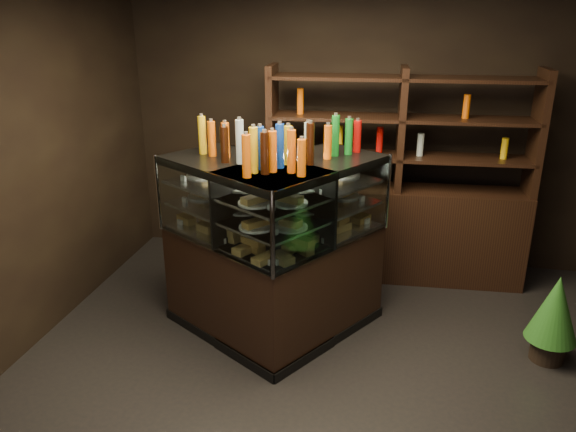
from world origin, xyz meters
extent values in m
plane|color=black|center=(0.00, 0.00, 0.00)|extent=(5.00, 5.00, 0.00)
cube|color=black|center=(0.00, 2.50, 1.50)|extent=(5.00, 0.02, 3.00)
cube|color=black|center=(-0.48, 0.88, 0.41)|extent=(1.22, 1.41, 0.83)
cube|color=black|center=(-0.48, 0.88, 0.04)|extent=(1.26, 1.45, 0.08)
cube|color=black|center=(-0.48, 0.88, 1.39)|extent=(1.22, 1.41, 0.06)
cube|color=silver|center=(-0.48, 0.88, 0.84)|extent=(1.15, 1.34, 0.02)
cube|color=silver|center=(-0.48, 0.88, 1.03)|extent=(1.15, 1.34, 0.02)
cube|color=silver|center=(-0.48, 0.88, 1.21)|extent=(1.15, 1.34, 0.02)
cube|color=white|center=(-0.20, 0.70, 1.12)|extent=(0.70, 1.07, 0.59)
cylinder|color=silver|center=(0.13, 1.24, 1.12)|extent=(0.03, 0.03, 0.61)
cylinder|color=silver|center=(-0.55, 0.18, 1.12)|extent=(0.03, 0.03, 0.61)
cube|color=black|center=(-0.92, 0.79, 0.41)|extent=(1.41, 1.22, 0.83)
cube|color=black|center=(-0.92, 0.79, 0.04)|extent=(1.45, 1.25, 0.08)
cube|color=black|center=(-0.92, 0.79, 1.39)|extent=(1.41, 1.22, 0.06)
cube|color=silver|center=(-0.92, 0.79, 0.84)|extent=(1.34, 1.15, 0.02)
cube|color=silver|center=(-0.92, 0.79, 1.03)|extent=(1.34, 1.15, 0.02)
cube|color=silver|center=(-0.92, 0.79, 1.21)|extent=(1.34, 1.15, 0.02)
cube|color=white|center=(-1.09, 0.51, 1.12)|extent=(1.07, 0.69, 0.59)
cylinder|color=silver|center=(-0.55, 0.18, 1.12)|extent=(0.03, 0.03, 0.61)
cylinder|color=silver|center=(-1.62, 0.86, 1.12)|extent=(0.03, 0.03, 0.61)
cube|color=#DEAF4F|center=(-0.74, 0.42, 0.88)|extent=(0.17, 0.20, 0.06)
cube|color=#DEAF4F|center=(-0.59, 0.64, 0.88)|extent=(0.17, 0.20, 0.06)
cube|color=#DEAF4F|center=(-0.45, 0.86, 0.88)|extent=(0.17, 0.20, 0.06)
cube|color=#DEAF4F|center=(-0.31, 1.09, 0.88)|extent=(0.17, 0.20, 0.06)
cube|color=#DEAF4F|center=(-0.16, 1.31, 0.88)|extent=(0.17, 0.20, 0.06)
cylinder|color=white|center=(-0.74, 0.48, 1.05)|extent=(0.24, 0.24, 0.02)
cube|color=#DEAF4F|center=(-0.74, 0.48, 1.09)|extent=(0.16, 0.19, 0.05)
cylinder|color=white|center=(-0.48, 0.88, 1.05)|extent=(0.24, 0.24, 0.02)
cube|color=#DEAF4F|center=(-0.48, 0.88, 1.09)|extent=(0.16, 0.19, 0.05)
cylinder|color=white|center=(-0.21, 1.29, 1.05)|extent=(0.24, 0.24, 0.02)
cube|color=#DEAF4F|center=(-0.21, 1.29, 1.09)|extent=(0.16, 0.19, 0.05)
cylinder|color=white|center=(-0.74, 0.48, 1.23)|extent=(0.24, 0.24, 0.02)
cube|color=#DEAF4F|center=(-0.74, 0.48, 1.26)|extent=(0.16, 0.19, 0.05)
cylinder|color=white|center=(-0.48, 0.88, 1.23)|extent=(0.24, 0.24, 0.02)
cube|color=#DEAF4F|center=(-0.48, 0.88, 1.26)|extent=(0.16, 0.19, 0.05)
cylinder|color=white|center=(-0.21, 1.29, 1.23)|extent=(0.24, 0.24, 0.02)
cube|color=#DEAF4F|center=(-0.21, 1.29, 1.26)|extent=(0.16, 0.19, 0.05)
cube|color=#DEAF4F|center=(-1.38, 1.05, 0.88)|extent=(0.20, 0.17, 0.06)
cube|color=#DEAF4F|center=(-1.16, 0.90, 0.88)|extent=(0.20, 0.17, 0.06)
cube|color=#DEAF4F|center=(-0.93, 0.76, 0.88)|extent=(0.20, 0.17, 0.06)
cube|color=#DEAF4F|center=(-0.71, 0.62, 0.88)|extent=(0.20, 0.17, 0.06)
cube|color=#DEAF4F|center=(-0.49, 0.47, 0.88)|extent=(0.20, 0.17, 0.06)
cylinder|color=white|center=(-1.32, 1.05, 1.05)|extent=(0.24, 0.24, 0.02)
cube|color=#DEAF4F|center=(-1.32, 1.05, 1.09)|extent=(0.19, 0.16, 0.05)
cylinder|color=white|center=(-0.92, 0.79, 1.05)|extent=(0.24, 0.24, 0.02)
cube|color=#DEAF4F|center=(-0.92, 0.79, 1.09)|extent=(0.19, 0.16, 0.05)
cylinder|color=white|center=(-0.51, 0.53, 1.05)|extent=(0.24, 0.24, 0.02)
cube|color=#DEAF4F|center=(-0.51, 0.53, 1.09)|extent=(0.19, 0.16, 0.05)
cylinder|color=white|center=(-1.32, 1.05, 1.23)|extent=(0.24, 0.24, 0.02)
cube|color=#DEAF4F|center=(-1.32, 1.05, 1.26)|extent=(0.19, 0.16, 0.05)
cylinder|color=white|center=(-0.92, 0.79, 1.23)|extent=(0.24, 0.24, 0.02)
cube|color=#DEAF4F|center=(-0.92, 0.79, 1.26)|extent=(0.19, 0.16, 0.05)
cylinder|color=white|center=(-0.51, 0.53, 1.23)|extent=(0.24, 0.24, 0.02)
cube|color=#DEAF4F|center=(-0.51, 0.53, 1.26)|extent=(0.19, 0.16, 0.05)
cylinder|color=silver|center=(-0.77, 0.43, 1.56)|extent=(0.06, 0.06, 0.28)
cylinder|color=silver|center=(-0.77, 0.43, 1.71)|extent=(0.03, 0.03, 0.02)
cylinder|color=#B20C0A|center=(-0.71, 0.52, 1.56)|extent=(0.06, 0.06, 0.28)
cylinder|color=silver|center=(-0.71, 0.52, 1.71)|extent=(0.03, 0.03, 0.02)
cylinder|color=#147223|center=(-0.65, 0.61, 1.56)|extent=(0.06, 0.06, 0.28)
cylinder|color=silver|center=(-0.65, 0.61, 1.71)|extent=(0.03, 0.03, 0.02)
cylinder|color=#0F38B2|center=(-0.59, 0.70, 1.56)|extent=(0.06, 0.06, 0.28)
cylinder|color=silver|center=(-0.59, 0.70, 1.71)|extent=(0.03, 0.03, 0.02)
cylinder|color=black|center=(-0.53, 0.79, 1.56)|extent=(0.06, 0.06, 0.28)
cylinder|color=silver|center=(-0.53, 0.79, 1.71)|extent=(0.03, 0.03, 0.02)
cylinder|color=yellow|center=(-0.48, 0.88, 1.56)|extent=(0.06, 0.06, 0.28)
cylinder|color=silver|center=(-0.48, 0.88, 1.71)|extent=(0.03, 0.03, 0.02)
cylinder|color=#D8590A|center=(-0.42, 0.97, 1.56)|extent=(0.06, 0.06, 0.28)
cylinder|color=silver|center=(-0.42, 0.97, 1.71)|extent=(0.03, 0.03, 0.02)
cylinder|color=silver|center=(-0.36, 1.06, 1.56)|extent=(0.06, 0.06, 0.28)
cylinder|color=silver|center=(-0.36, 1.06, 1.71)|extent=(0.03, 0.03, 0.02)
cylinder|color=#B20C0A|center=(-0.30, 1.15, 1.56)|extent=(0.06, 0.06, 0.28)
cylinder|color=silver|center=(-0.30, 1.15, 1.71)|extent=(0.03, 0.03, 0.02)
cylinder|color=#147223|center=(-0.25, 1.24, 1.56)|extent=(0.06, 0.06, 0.28)
cylinder|color=silver|center=(-0.25, 1.24, 1.71)|extent=(0.03, 0.03, 0.02)
cylinder|color=#0F38B2|center=(-0.19, 1.33, 1.56)|extent=(0.06, 0.06, 0.28)
cylinder|color=silver|center=(-0.19, 1.33, 1.71)|extent=(0.03, 0.03, 0.02)
cylinder|color=silver|center=(-1.37, 1.07, 1.56)|extent=(0.06, 0.06, 0.28)
cylinder|color=silver|center=(-1.37, 1.07, 1.71)|extent=(0.03, 0.03, 0.02)
cylinder|color=#B20C0A|center=(-1.28, 1.02, 1.56)|extent=(0.06, 0.06, 0.28)
cylinder|color=silver|center=(-1.28, 1.02, 1.71)|extent=(0.03, 0.03, 0.02)
cylinder|color=#147223|center=(-1.19, 0.96, 1.56)|extent=(0.06, 0.06, 0.28)
cylinder|color=silver|center=(-1.19, 0.96, 1.71)|extent=(0.03, 0.03, 0.02)
cylinder|color=#0F38B2|center=(-1.10, 0.90, 1.56)|extent=(0.06, 0.06, 0.28)
cylinder|color=silver|center=(-1.10, 0.90, 1.71)|extent=(0.03, 0.03, 0.02)
cylinder|color=black|center=(-1.01, 0.84, 1.56)|extent=(0.06, 0.06, 0.28)
cylinder|color=silver|center=(-1.01, 0.84, 1.71)|extent=(0.03, 0.03, 0.02)
cylinder|color=yellow|center=(-0.92, 0.79, 1.56)|extent=(0.06, 0.06, 0.28)
cylinder|color=silver|center=(-0.92, 0.79, 1.71)|extent=(0.03, 0.03, 0.02)
cylinder|color=#D8590A|center=(-0.83, 0.73, 1.56)|extent=(0.06, 0.06, 0.28)
cylinder|color=silver|center=(-0.83, 0.73, 1.71)|extent=(0.03, 0.03, 0.02)
cylinder|color=silver|center=(-0.74, 0.67, 1.56)|extent=(0.06, 0.06, 0.28)
cylinder|color=silver|center=(-0.74, 0.67, 1.71)|extent=(0.03, 0.03, 0.02)
cylinder|color=#B20C0A|center=(-0.65, 0.61, 1.56)|extent=(0.06, 0.06, 0.28)
cylinder|color=silver|center=(-0.65, 0.61, 1.71)|extent=(0.03, 0.03, 0.02)
cylinder|color=#147223|center=(-0.56, 0.56, 1.56)|extent=(0.06, 0.06, 0.28)
cylinder|color=silver|center=(-0.56, 0.56, 1.71)|extent=(0.03, 0.03, 0.02)
cylinder|color=#0F38B2|center=(-0.47, 0.50, 1.56)|extent=(0.06, 0.06, 0.28)
cylinder|color=silver|center=(-0.47, 0.50, 1.71)|extent=(0.03, 0.03, 0.02)
cylinder|color=black|center=(1.38, 0.85, 0.09)|extent=(0.24, 0.24, 0.18)
cone|color=#215E1A|center=(1.38, 0.85, 0.44)|extent=(0.37, 0.37, 0.51)
cone|color=#215E1A|center=(1.38, 0.85, 0.60)|extent=(0.29, 0.29, 0.36)
cube|color=black|center=(0.20, 2.05, 0.45)|extent=(2.41, 0.54, 0.90)
cube|color=black|center=(-0.96, 1.99, 1.45)|extent=(0.08, 0.38, 1.10)
cube|color=black|center=(0.20, 2.05, 1.45)|extent=(0.08, 0.38, 1.10)
cube|color=black|center=(1.37, 2.11, 1.45)|extent=(0.08, 0.38, 1.10)
cube|color=black|center=(0.20, 2.05, 1.20)|extent=(2.36, 0.50, 0.03)
cube|color=black|center=(0.20, 2.05, 1.55)|extent=(2.36, 0.50, 0.03)
cube|color=black|center=(0.20, 2.05, 1.90)|extent=(2.36, 0.50, 0.03)
cylinder|color=silver|center=(-0.71, 2.00, 1.32)|extent=(0.06, 0.06, 0.22)
cylinder|color=#B20C0A|center=(-0.34, 2.02, 1.32)|extent=(0.06, 0.06, 0.22)
cylinder|color=#147223|center=(0.02, 2.04, 1.32)|extent=(0.06, 0.06, 0.22)
cylinder|color=#0F38B2|center=(0.38, 2.06, 1.32)|extent=(0.06, 0.06, 0.22)
cylinder|color=black|center=(0.75, 2.08, 1.32)|extent=(0.06, 0.06, 0.22)
cylinder|color=yellow|center=(1.11, 2.10, 1.32)|extent=(0.06, 0.06, 0.22)
camera|label=1|loc=(0.18, -3.02, 2.49)|focal=35.00mm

